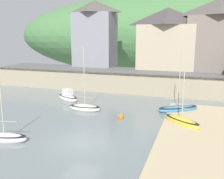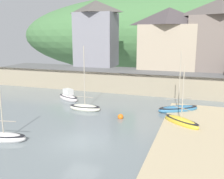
{
  "view_description": "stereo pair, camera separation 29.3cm",
  "coord_description": "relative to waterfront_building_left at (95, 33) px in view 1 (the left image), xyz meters",
  "views": [
    {
      "loc": [
        7.61,
        -15.91,
        7.67
      ],
      "look_at": [
        -0.63,
        8.61,
        2.15
      ],
      "focal_mm": 41.2,
      "sensor_mm": 36.0,
      "label": 1
    },
    {
      "loc": [
        7.88,
        -15.81,
        7.67
      ],
      "look_at": [
        -0.63,
        8.61,
        2.15
      ],
      "focal_mm": 41.2,
      "sensor_mm": 36.0,
      "label": 2
    }
  ],
  "objects": [
    {
      "name": "waterfront_building_left",
      "position": [
        0.0,
        0.0,
        0.0
      ],
      "size": [
        6.9,
        5.0,
        10.84
      ],
      "color": "gray",
      "rests_on": "ground"
    },
    {
      "name": "sailboat_far_left",
      "position": [
        6.04,
        -17.68,
        -7.63
      ],
      "size": [
        3.4,
        1.4,
        6.78
      ],
      "rotation": [
        0.0,
        0.0,
        0.02
      ],
      "color": "silver",
      "rests_on": "ground"
    },
    {
      "name": "quay_seawall",
      "position": [
        9.28,
        -7.7,
        -6.56
      ],
      "size": [
        48.0,
        9.4,
        2.4
      ],
      "color": "gray",
      "rests_on": "ground"
    },
    {
      "name": "hillside_backdrop",
      "position": [
        6.08,
        30.0,
        -0.49
      ],
      "size": [
        80.0,
        44.0,
        21.2
      ],
      "color": "#497A44",
      "rests_on": "ground"
    },
    {
      "name": "waterfront_building_right",
      "position": [
        19.3,
        0.0,
        -0.23
      ],
      "size": [
        8.87,
        5.27,
        10.39
      ],
      "color": "slate",
      "rests_on": "ground"
    },
    {
      "name": "fishing_boat_green",
      "position": [
        15.24,
        -14.97,
        -7.64
      ],
      "size": [
        4.36,
        3.56,
        6.32
      ],
      "rotation": [
        0.0,
        0.0,
        0.6
      ],
      "color": "teal",
      "rests_on": "ground"
    },
    {
      "name": "waterfront_building_centre",
      "position": [
        12.04,
        0.0,
        -0.76
      ],
      "size": [
        8.89,
        5.55,
        9.33
      ],
      "color": "tan",
      "rests_on": "ground"
    },
    {
      "name": "sailboat_blue_trim",
      "position": [
        2.33,
        -14.46,
        -7.54
      ],
      "size": [
        3.5,
        2.52,
        1.52
      ],
      "rotation": [
        0.0,
        0.0,
        -0.48
      ],
      "color": "white",
      "rests_on": "ground"
    },
    {
      "name": "mooring_buoy",
      "position": [
        10.36,
        -19.11,
        -7.75
      ],
      "size": [
        0.55,
        0.55,
        0.55
      ],
      "color": "orange",
      "rests_on": "ground"
    },
    {
      "name": "dinghy_open_wooden",
      "position": [
        15.86,
        -19.03,
        -7.61
      ],
      "size": [
        3.59,
        3.1,
        5.36
      ],
      "rotation": [
        0.0,
        0.0,
        -0.66
      ],
      "color": "gold",
      "rests_on": "ground"
    },
    {
      "name": "motorboat_with_cabin",
      "position": [
        3.73,
        -26.83,
        -7.64
      ],
      "size": [
        3.56,
        1.75,
        4.87
      ],
      "rotation": [
        0.0,
        0.0,
        0.19
      ],
      "color": "silver",
      "rests_on": "ground"
    }
  ]
}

